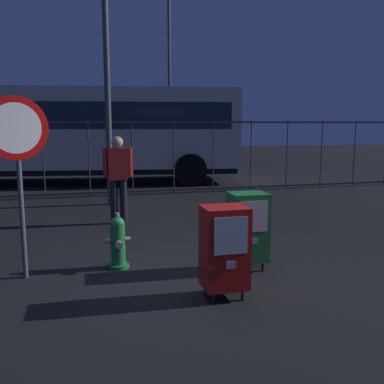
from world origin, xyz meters
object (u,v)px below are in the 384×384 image
(street_light_near_left, at_px, (169,69))
(street_light_far_left, at_px, (106,42))
(stop_sign, at_px, (18,149))
(bus_near, at_px, (73,130))
(newspaper_box_secondary, at_px, (224,247))
(fire_hydrant, at_px, (118,242))
(newspaper_box_primary, at_px, (248,227))
(pedestrian, at_px, (118,175))

(street_light_near_left, height_order, street_light_far_left, street_light_near_left)
(stop_sign, relative_size, bus_near, 0.21)
(newspaper_box_secondary, xyz_separation_m, street_light_near_left, (2.41, 15.17, 3.80))
(bus_near, bearing_deg, fire_hydrant, -77.07)
(newspaper_box_primary, height_order, street_light_near_left, street_light_near_left)
(fire_hydrant, relative_size, street_light_far_left, 0.12)
(stop_sign, bearing_deg, bus_near, 87.14)
(bus_near, bearing_deg, newspaper_box_primary, -67.41)
(newspaper_box_primary, relative_size, street_light_near_left, 0.13)
(stop_sign, xyz_separation_m, street_light_near_left, (4.62, 14.00, 2.77))
(newspaper_box_secondary, bearing_deg, pedestrian, 102.32)
(newspaper_box_primary, bearing_deg, pedestrian, 115.12)
(bus_near, distance_m, street_light_near_left, 7.10)
(stop_sign, relative_size, pedestrian, 1.34)
(fire_hydrant, distance_m, pedestrian, 2.67)
(fire_hydrant, xyz_separation_m, newspaper_box_primary, (1.65, -0.46, 0.22))
(fire_hydrant, bearing_deg, bus_near, 94.61)
(newspaper_box_secondary, xyz_separation_m, pedestrian, (-0.84, 3.86, 0.38))
(newspaper_box_primary, bearing_deg, bus_near, 104.27)
(newspaper_box_primary, bearing_deg, street_light_far_left, 106.17)
(stop_sign, bearing_deg, street_light_far_left, 74.20)
(fire_hydrant, relative_size, newspaper_box_primary, 0.73)
(newspaper_box_secondary, bearing_deg, street_light_far_left, 98.54)
(street_light_near_left, bearing_deg, newspaper_box_primary, -97.23)
(pedestrian, distance_m, bus_near, 6.34)
(newspaper_box_secondary, height_order, pedestrian, pedestrian)
(fire_hydrant, relative_size, pedestrian, 0.45)
(street_light_near_left, bearing_deg, newspaper_box_secondary, -99.03)
(newspaper_box_primary, distance_m, bus_near, 9.64)
(fire_hydrant, distance_m, street_light_far_left, 5.72)
(stop_sign, height_order, pedestrian, stop_sign)
(street_light_near_left, bearing_deg, fire_hydrant, -104.01)
(stop_sign, height_order, street_light_near_left, street_light_near_left)
(fire_hydrant, xyz_separation_m, pedestrian, (0.22, 2.59, 0.60))
(newspaper_box_primary, height_order, stop_sign, stop_sign)
(street_light_near_left, relative_size, street_light_far_left, 1.19)
(newspaper_box_primary, relative_size, bus_near, 0.09)
(fire_hydrant, height_order, stop_sign, stop_sign)
(fire_hydrant, height_order, pedestrian, pedestrian)
(stop_sign, xyz_separation_m, street_light_far_left, (1.33, 4.71, 2.13))
(newspaper_box_primary, bearing_deg, street_light_near_left, 82.77)
(newspaper_box_secondary, bearing_deg, bus_near, 99.96)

